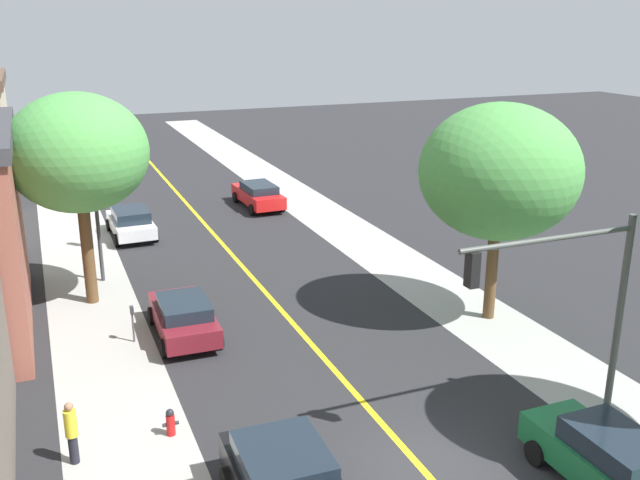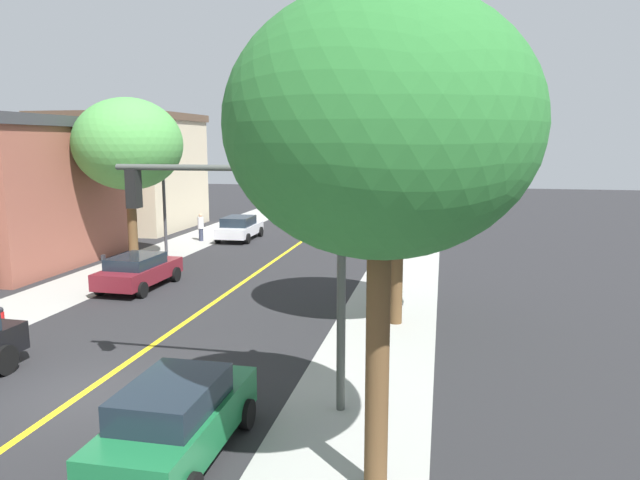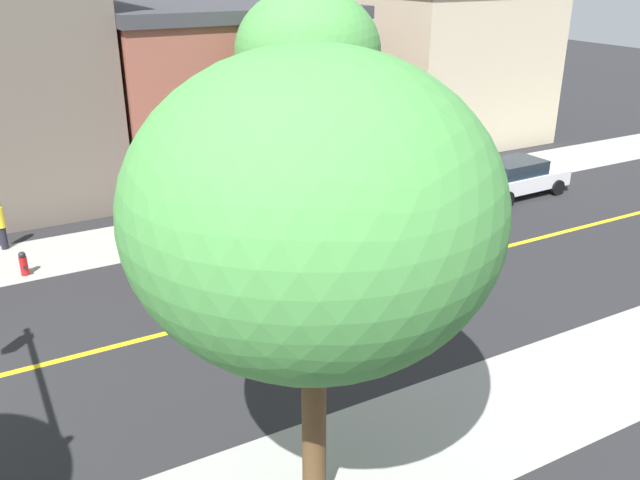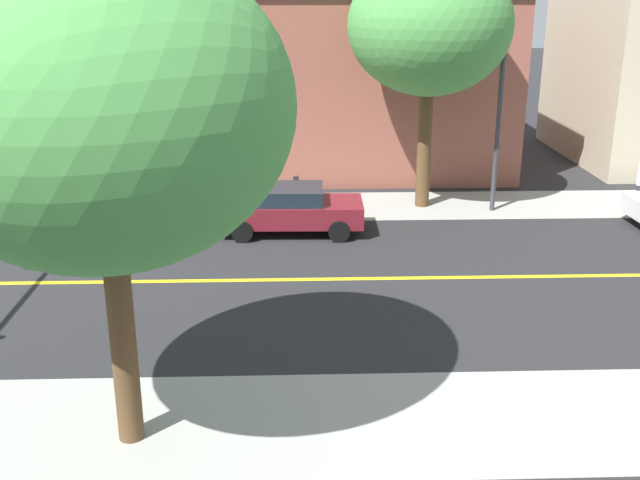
# 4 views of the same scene
# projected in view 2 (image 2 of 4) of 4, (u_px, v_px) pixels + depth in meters

# --- Properties ---
(ground_plane) EXTENTS (140.00, 140.00, 0.00)m
(ground_plane) POSITION_uv_depth(u_px,v_px,m) (82.00, 394.00, 14.34)
(ground_plane) COLOR #262628
(sidewalk_right) EXTENTS (3.38, 126.00, 0.01)m
(sidewalk_right) POSITION_uv_depth(u_px,v_px,m) (354.00, 420.00, 12.99)
(sidewalk_right) COLOR #9E9E99
(sidewalk_right) RESTS_ON ground
(road_centerline_stripe) EXTENTS (0.20, 126.00, 0.00)m
(road_centerline_stripe) POSITION_uv_depth(u_px,v_px,m) (82.00, 394.00, 14.34)
(road_centerline_stripe) COLOR yellow
(road_centerline_stripe) RESTS_ON ground
(tan_rowhouse) EXTENTS (9.26, 8.93, 8.04)m
(tan_rowhouse) POSITION_uv_depth(u_px,v_px,m) (125.00, 171.00, 41.81)
(tan_rowhouse) COLOR beige
(tan_rowhouse) RESTS_ON ground
(street_tree_left_near) EXTENTS (5.01, 5.01, 8.45)m
(street_tree_left_near) POSITION_uv_depth(u_px,v_px,m) (381.00, 127.00, 9.31)
(street_tree_left_near) COLOR brown
(street_tree_left_near) RESTS_ON ground
(street_tree_right_corner) EXTENTS (5.70, 5.70, 8.00)m
(street_tree_right_corner) POSITION_uv_depth(u_px,v_px,m) (399.00, 158.00, 19.08)
(street_tree_right_corner) COLOR brown
(street_tree_right_corner) RESTS_ON ground
(street_tree_left_far) EXTENTS (5.25, 5.25, 8.20)m
(street_tree_left_far) POSITION_uv_depth(u_px,v_px,m) (128.00, 145.00, 28.66)
(street_tree_left_far) COLOR brown
(street_tree_left_far) RESTS_ON ground
(fire_hydrant) EXTENTS (0.44, 0.24, 0.78)m
(fire_hydrant) POSITION_uv_depth(u_px,v_px,m) (1.00, 319.00, 19.17)
(fire_hydrant) COLOR red
(fire_hydrant) RESTS_ON ground
(parking_meter) EXTENTS (0.12, 0.18, 1.33)m
(parking_meter) POSITION_uv_depth(u_px,v_px,m) (104.00, 265.00, 25.13)
(parking_meter) COLOR #4C4C51
(parking_meter) RESTS_ON ground
(traffic_light_mast) EXTENTS (5.41, 0.32, 5.85)m
(traffic_light_mast) POSITION_uv_depth(u_px,v_px,m) (265.00, 235.00, 13.22)
(traffic_light_mast) COLOR #474C47
(traffic_light_mast) RESTS_ON ground
(street_lamp) EXTENTS (0.70, 0.36, 6.15)m
(street_lamp) POSITION_uv_depth(u_px,v_px,m) (163.00, 185.00, 31.06)
(street_lamp) COLOR #38383D
(street_lamp) RESTS_ON ground
(red_sedan_right_curb) EXTENTS (2.14, 4.79, 1.45)m
(red_sedan_right_curb) POSITION_uv_depth(u_px,v_px,m) (368.00, 224.00, 38.37)
(red_sedan_right_curb) COLOR red
(red_sedan_right_curb) RESTS_ON ground
(green_sedan_right_curb) EXTENTS (1.97, 4.38, 1.65)m
(green_sedan_right_curb) POSITION_uv_depth(u_px,v_px,m) (177.00, 419.00, 11.21)
(green_sedan_right_curb) COLOR #196638
(green_sedan_right_curb) RESTS_ON ground
(maroon_sedan_left_curb) EXTENTS (2.16, 4.36, 1.43)m
(maroon_sedan_left_curb) POSITION_uv_depth(u_px,v_px,m) (138.00, 271.00, 24.60)
(maroon_sedan_left_curb) COLOR maroon
(maroon_sedan_left_curb) RESTS_ON ground
(white_sedan_left_curb) EXTENTS (2.20, 4.38, 1.48)m
(white_sedan_left_curb) POSITION_uv_depth(u_px,v_px,m) (239.00, 228.00, 36.90)
(white_sedan_left_curb) COLOR silver
(white_sedan_left_curb) RESTS_ON ground
(pedestrian_white_shirt) EXTENTS (0.37, 0.37, 1.70)m
(pedestrian_white_shirt) POSITION_uv_depth(u_px,v_px,m) (201.00, 227.00, 36.49)
(pedestrian_white_shirt) COLOR #33384C
(pedestrian_white_shirt) RESTS_ON ground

